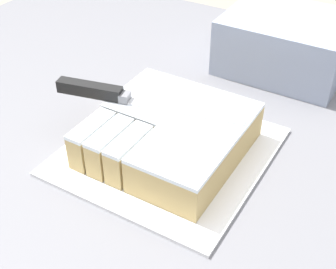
{
  "coord_description": "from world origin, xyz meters",
  "views": [
    {
      "loc": [
        0.36,
        -0.6,
        1.45
      ],
      "look_at": [
        0.04,
        -0.07,
        0.98
      ],
      "focal_mm": 50.0,
      "sensor_mm": 36.0,
      "label": 1
    }
  ],
  "objects": [
    {
      "name": "cake_board",
      "position": [
        0.04,
        -0.07,
        0.94
      ],
      "size": [
        0.32,
        0.33,
        0.01
      ],
      "color": "white",
      "rests_on": "countertop"
    },
    {
      "name": "cake",
      "position": [
        0.05,
        -0.07,
        0.98
      ],
      "size": [
        0.24,
        0.25,
        0.07
      ],
      "color": "tan",
      "rests_on": "cake_board"
    },
    {
      "name": "storage_box",
      "position": [
        0.11,
        0.31,
        1.0
      ],
      "size": [
        0.26,
        0.21,
        0.12
      ],
      "color": "#8C99B2",
      "rests_on": "countertop"
    },
    {
      "name": "knife",
      "position": [
        -0.08,
        -0.07,
        1.02
      ],
      "size": [
        0.33,
        0.1,
        0.02
      ],
      "rotation": [
        0.0,
        0.0,
        0.23
      ],
      "color": "silver",
      "rests_on": "cake"
    }
  ]
}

